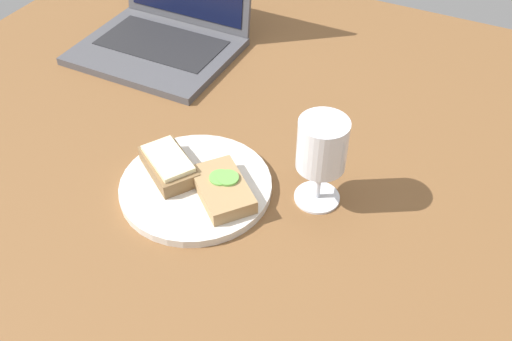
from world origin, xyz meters
The scene contains 6 objects.
wooden_table centered at (0.00, 0.00, 1.50)cm, with size 140.00×140.00×3.00cm, color brown.
plate centered at (-1.08, -5.66, 3.70)cm, with size 24.05×24.05×1.39cm, color silver.
sandwich_with_cucumber centered at (3.95, -5.93, 5.64)cm, with size 13.29×12.74×2.80cm.
sandwich_with_cheese centered at (-6.12, -5.33, 5.96)cm, with size 12.47×11.19×3.30cm.
wine_glass centered at (16.78, 1.19, 13.13)cm, with size 7.42×7.42×15.00cm.
laptop centered at (-29.58, 29.81, 7.58)cm, with size 31.57×28.51×23.24cm.
Camera 1 is at (36.33, -58.75, 66.88)cm, focal length 40.00 mm.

